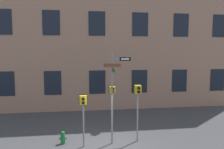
% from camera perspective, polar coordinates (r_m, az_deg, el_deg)
% --- Properties ---
extents(ground_plane, '(60.00, 60.00, 0.00)m').
position_cam_1_polar(ground_plane, '(11.02, -0.95, -18.77)').
color(ground_plane, '#38383A').
extents(building_facade, '(24.00, 0.63, 13.65)m').
position_cam_1_polar(building_facade, '(17.59, -4.04, 13.00)').
color(building_facade, '#936B56').
rests_on(building_facade, ground_plane).
extents(street_sign_pole, '(1.35, 1.07, 4.59)m').
position_cam_1_polar(street_sign_pole, '(10.80, 0.40, -4.08)').
color(street_sign_pole, slate).
rests_on(street_sign_pole, ground_plane).
extents(pedestrian_signal_left, '(0.40, 0.40, 2.56)m').
position_cam_1_polar(pedestrian_signal_left, '(10.64, -7.52, -8.12)').
color(pedestrian_signal_left, slate).
rests_on(pedestrian_signal_left, ground_plane).
extents(pedestrian_signal_right, '(0.38, 0.40, 2.95)m').
position_cam_1_polar(pedestrian_signal_right, '(11.25, 6.76, -5.85)').
color(pedestrian_signal_right, slate).
rests_on(pedestrian_signal_right, ground_plane).
extents(pedestrian_signal_across, '(0.41, 0.40, 2.59)m').
position_cam_1_polar(pedestrian_signal_across, '(13.17, 0.10, -5.30)').
color(pedestrian_signal_across, slate).
rests_on(pedestrian_signal_across, ground_plane).
extents(fire_hydrant, '(0.39, 0.23, 0.65)m').
position_cam_1_polar(fire_hydrant, '(11.69, -12.74, -15.79)').
color(fire_hydrant, '#196028').
rests_on(fire_hydrant, ground_plane).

